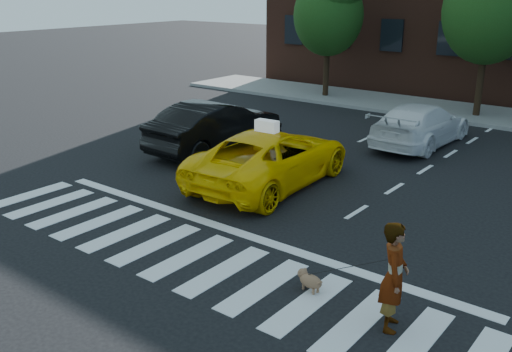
# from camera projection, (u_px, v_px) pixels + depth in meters

# --- Properties ---
(ground) EXTENTS (120.00, 120.00, 0.00)m
(ground) POSITION_uv_depth(u_px,v_px,m) (188.00, 257.00, 11.98)
(ground) COLOR black
(ground) RESTS_ON ground
(crosswalk) EXTENTS (13.00, 2.40, 0.01)m
(crosswalk) POSITION_uv_depth(u_px,v_px,m) (188.00, 257.00, 11.97)
(crosswalk) COLOR silver
(crosswalk) RESTS_ON ground
(stop_line) EXTENTS (12.00, 0.30, 0.01)m
(stop_line) POSITION_uv_depth(u_px,v_px,m) (237.00, 232.00, 13.17)
(stop_line) COLOR silver
(stop_line) RESTS_ON ground
(sidewalk_far) EXTENTS (30.00, 4.00, 0.15)m
(sidewalk_far) POSITION_uv_depth(u_px,v_px,m) (468.00, 113.00, 25.03)
(sidewalk_far) COLOR slate
(sidewalk_far) RESTS_ON ground
(tree_left) EXTENTS (3.39, 3.38, 6.50)m
(tree_left) POSITION_uv_depth(u_px,v_px,m) (329.00, 6.00, 27.33)
(tree_left) COLOR black
(tree_left) RESTS_ON ground
(tree_mid) EXTENTS (3.69, 3.69, 7.10)m
(tree_mid) POSITION_uv_depth(u_px,v_px,m) (491.00, 0.00, 22.82)
(tree_mid) COLOR black
(tree_mid) RESTS_ON ground
(taxi) EXTENTS (2.97, 5.83, 1.58)m
(taxi) POSITION_uv_depth(u_px,v_px,m) (271.00, 157.00, 16.14)
(taxi) COLOR #FFC805
(taxi) RESTS_ON ground
(black_sedan) EXTENTS (1.95, 5.21, 1.70)m
(black_sedan) POSITION_uv_depth(u_px,v_px,m) (215.00, 126.00, 19.46)
(black_sedan) COLOR black
(black_sedan) RESTS_ON ground
(white_suv) EXTENTS (2.16, 5.13, 1.48)m
(white_suv) POSITION_uv_depth(u_px,v_px,m) (421.00, 124.00, 20.16)
(white_suv) COLOR white
(white_suv) RESTS_ON ground
(woman) EXTENTS (0.68, 0.81, 1.89)m
(woman) POSITION_uv_depth(u_px,v_px,m) (394.00, 276.00, 9.23)
(woman) COLOR #999999
(woman) RESTS_ON ground
(dog) EXTENTS (0.64, 0.35, 0.37)m
(dog) POSITION_uv_depth(u_px,v_px,m) (309.00, 280.00, 10.61)
(dog) COLOR brown
(dog) RESTS_ON ground
(taxi_sign) EXTENTS (0.67, 0.32, 0.32)m
(taxi_sign) POSITION_uv_depth(u_px,v_px,m) (267.00, 126.00, 15.69)
(taxi_sign) COLOR white
(taxi_sign) RESTS_ON taxi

